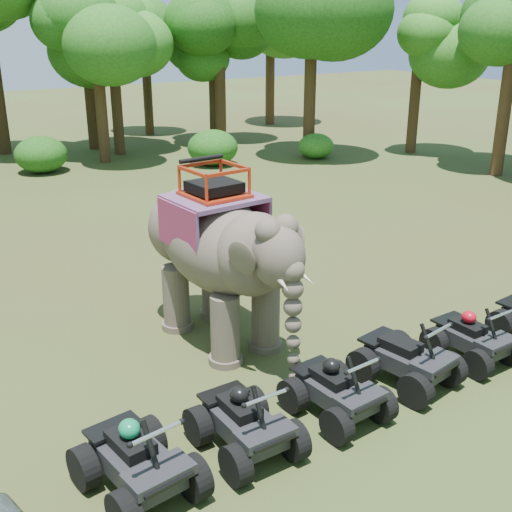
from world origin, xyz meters
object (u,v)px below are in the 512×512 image
object	(u,v)px
atv_0	(136,451)
atv_3	(407,351)
atv_4	(473,332)
elephant	(218,254)
atv_2	(337,383)
atv_1	(245,414)

from	to	relation	value
atv_0	atv_3	bearing A→B (deg)	-6.50
atv_0	atv_3	world-z (taller)	atv_0
atv_3	atv_4	size ratio (longest dim) A/B	1.09
elephant	atv_3	bearing A→B (deg)	-63.61
elephant	atv_2	bearing A→B (deg)	-90.01
atv_2	atv_3	size ratio (longest dim) A/B	0.95
elephant	atv_0	xyz separation A→B (m)	(-3.33, -3.53, -1.21)
atv_0	atv_4	distance (m)	7.12
elephant	atv_3	size ratio (longest dim) A/B	2.49
atv_4	atv_1	bearing A→B (deg)	178.90
atv_0	atv_2	size ratio (longest dim) A/B	1.08
elephant	atv_4	xyz separation A→B (m)	(3.79, -3.50, -1.29)
atv_4	elephant	bearing A→B (deg)	135.80
elephant	atv_2	distance (m)	3.80
atv_3	atv_4	bearing A→B (deg)	-11.99
atv_0	elephant	bearing A→B (deg)	39.21
atv_2	atv_3	world-z (taller)	atv_3
atv_2	atv_1	bearing A→B (deg)	174.72
elephant	atv_4	size ratio (longest dim) A/B	2.72
elephant	atv_4	world-z (taller)	elephant
elephant	atv_3	distance (m)	4.19
atv_3	atv_1	bearing A→B (deg)	171.81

